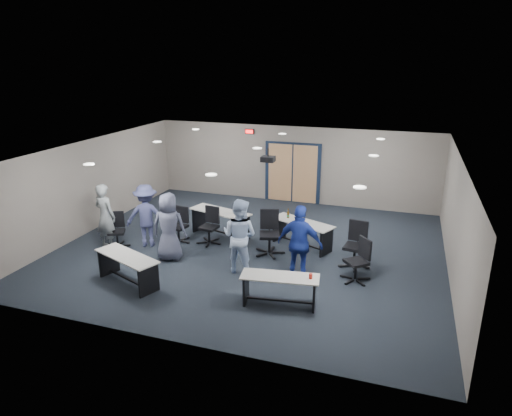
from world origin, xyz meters
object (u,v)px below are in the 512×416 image
(chair_loose_left, at_px, (116,230))
(chair_loose_right, at_px, (356,260))
(chair_back_a, at_px, (178,225))
(chair_back_b, at_px, (209,226))
(chair_back_d, at_px, (355,245))
(table_front_right, at_px, (280,285))
(person_plaid, at_px, (169,227))
(chair_back_c, at_px, (269,233))
(person_navy, at_px, (300,244))
(table_back_left, at_px, (220,219))
(person_lightblue, at_px, (240,236))
(person_gray, at_px, (105,216))
(table_front_left, at_px, (127,264))
(person_back, at_px, (147,216))
(table_back_right, at_px, (302,229))

(chair_loose_left, height_order, chair_loose_right, chair_loose_right)
(chair_back_a, height_order, chair_back_b, chair_back_b)
(chair_back_a, height_order, chair_back_d, chair_back_d)
(table_front_right, distance_m, chair_back_a, 4.33)
(chair_back_d, xyz_separation_m, person_plaid, (-4.54, -1.05, 0.31))
(table_front_right, bearing_deg, chair_back_c, 103.58)
(chair_back_a, distance_m, person_navy, 3.94)
(table_back_left, bearing_deg, chair_back_c, -10.03)
(person_lightblue, bearing_deg, chair_back_b, -34.25)
(chair_back_b, bearing_deg, person_lightblue, -37.38)
(chair_back_b, xyz_separation_m, person_gray, (-2.51, -1.14, 0.39))
(chair_back_a, bearing_deg, person_gray, -142.66)
(person_lightblue, bearing_deg, table_front_left, 42.17)
(table_front_left, bearing_deg, person_back, 131.30)
(chair_back_c, xyz_separation_m, person_gray, (-4.32, -0.96, 0.32))
(person_lightblue, height_order, person_navy, same)
(chair_back_d, relative_size, person_plaid, 0.65)
(chair_back_a, relative_size, person_lightblue, 0.55)
(chair_back_a, distance_m, chair_back_b, 0.87)
(person_navy, bearing_deg, chair_back_c, -41.43)
(chair_back_b, bearing_deg, chair_loose_left, -149.40)
(table_back_left, height_order, chair_loose_left, chair_loose_left)
(chair_back_a, bearing_deg, chair_loose_left, -141.80)
(table_front_left, distance_m, table_front_right, 3.56)
(chair_loose_right, bearing_deg, person_lightblue, -124.61)
(table_front_left, bearing_deg, table_back_left, 97.64)
(table_back_left, height_order, chair_loose_right, chair_loose_right)
(chair_back_a, bearing_deg, chair_loose_right, -1.21)
(chair_loose_left, distance_m, person_gray, 0.49)
(chair_back_c, bearing_deg, chair_loose_left, 174.13)
(chair_loose_right, distance_m, person_navy, 1.37)
(table_back_left, bearing_deg, person_navy, -19.90)
(chair_back_c, xyz_separation_m, person_plaid, (-2.33, -1.09, 0.30))
(chair_back_c, height_order, person_back, person_back)
(person_lightblue, bearing_deg, chair_back_c, -99.00)
(table_front_right, xyz_separation_m, chair_back_d, (1.25, 2.35, 0.12))
(person_gray, bearing_deg, chair_back_c, -155.04)
(person_plaid, bearing_deg, person_lightblue, 165.76)
(person_navy, height_order, person_back, person_navy)
(table_front_left, relative_size, chair_back_d, 1.59)
(chair_back_a, bearing_deg, table_back_left, 50.79)
(table_front_right, relative_size, person_back, 0.97)
(person_lightblue, bearing_deg, chair_back_a, -17.73)
(person_plaid, bearing_deg, person_gray, -15.28)
(table_front_left, relative_size, chair_back_b, 1.76)
(table_back_right, distance_m, chair_back_c, 1.04)
(table_back_right, xyz_separation_m, person_plaid, (-3.02, -1.86, 0.38))
(person_navy, bearing_deg, chair_loose_left, 2.49)
(person_navy, relative_size, person_back, 1.05)
(person_gray, bearing_deg, chair_back_a, -138.02)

